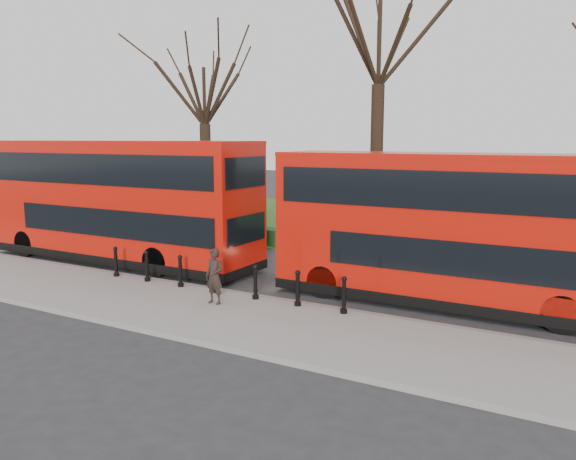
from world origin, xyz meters
The scene contains 13 objects.
ground centered at (0.00, 0.00, 0.00)m, with size 120.00×120.00×0.00m, color #28282B.
pavement centered at (0.00, -3.00, 0.07)m, with size 60.00×4.00×0.15m, color gray.
kerb centered at (0.00, -1.00, 0.07)m, with size 60.00×0.25×0.16m, color slate.
grass_verge centered at (0.00, 15.00, 0.03)m, with size 60.00×18.00×0.06m, color #284E1A.
hedge centered at (0.00, 6.80, 0.40)m, with size 60.00×0.90×0.80m, color black.
yellow_line_outer centered at (0.00, -0.70, 0.01)m, with size 60.00×0.10×0.01m, color yellow.
yellow_line_inner centered at (0.00, -0.50, 0.01)m, with size 60.00×0.10×0.01m, color yellow.
tree_left centered at (-8.00, 10.00, 7.55)m, with size 6.65×6.65×10.39m.
tree_mid centered at (2.00, 10.00, 9.77)m, with size 8.60×8.60×13.43m.
bollard_row centered at (1.00, -1.35, 0.65)m, with size 8.84×0.15×1.00m.
bus_lead centered at (-5.43, 0.93, 2.44)m, with size 12.16×2.79×4.84m.
bus_rear centered at (7.93, 1.39, 2.27)m, with size 11.33×2.60×4.51m.
pedestrian centered at (1.67, -2.34, 0.97)m, with size 0.60×0.39×1.64m, color black.
Camera 1 is at (11.29, -15.19, 4.95)m, focal length 35.00 mm.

